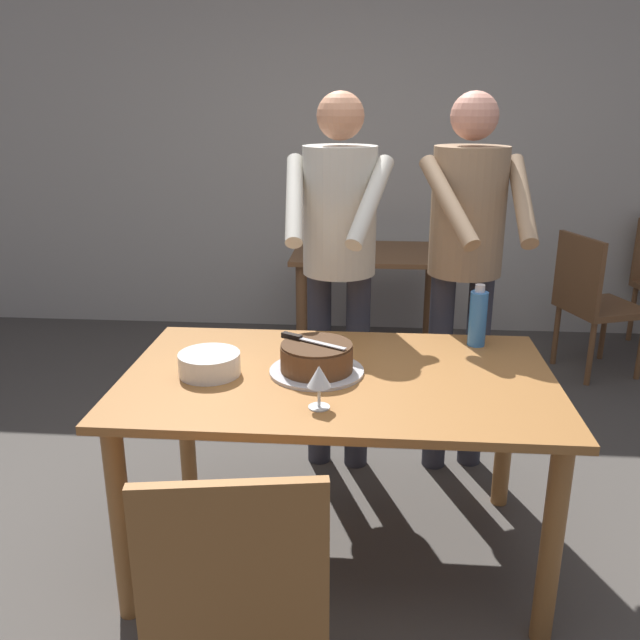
{
  "coord_description": "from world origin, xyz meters",
  "views": [
    {
      "loc": [
        0.11,
        -2.2,
        1.68
      ],
      "look_at": [
        -0.08,
        0.16,
        0.9
      ],
      "focal_mm": 37.39,
      "sensor_mm": 36.0,
      "label": 1
    }
  ],
  "objects_px": {
    "main_dining_table": "(338,402)",
    "background_chair_0": "(593,300)",
    "cake_on_platter": "(317,359)",
    "background_table": "(369,275)",
    "chair_near_side": "(238,596)",
    "cake_knife": "(300,338)",
    "person_standing_beside": "(466,246)",
    "water_bottle": "(478,318)",
    "plate_stack": "(209,364)",
    "person_cutting_cake": "(339,246)",
    "wine_glass_near": "(319,378)"
  },
  "relations": [
    {
      "from": "cake_knife",
      "to": "person_cutting_cake",
      "type": "bearing_deg",
      "value": 80.63
    },
    {
      "from": "wine_glass_near",
      "to": "person_standing_beside",
      "type": "relative_size",
      "value": 0.08
    },
    {
      "from": "main_dining_table",
      "to": "wine_glass_near",
      "type": "relative_size",
      "value": 10.64
    },
    {
      "from": "wine_glass_near",
      "to": "person_cutting_cake",
      "type": "height_order",
      "value": "person_cutting_cake"
    },
    {
      "from": "person_cutting_cake",
      "to": "background_chair_0",
      "type": "height_order",
      "value": "person_cutting_cake"
    },
    {
      "from": "cake_on_platter",
      "to": "chair_near_side",
      "type": "distance_m",
      "value": 0.91
    },
    {
      "from": "cake_on_platter",
      "to": "background_table",
      "type": "relative_size",
      "value": 0.34
    },
    {
      "from": "wine_glass_near",
      "to": "background_chair_0",
      "type": "relative_size",
      "value": 0.16
    },
    {
      "from": "wine_glass_near",
      "to": "background_chair_0",
      "type": "height_order",
      "value": "background_chair_0"
    },
    {
      "from": "water_bottle",
      "to": "person_standing_beside",
      "type": "distance_m",
      "value": 0.42
    },
    {
      "from": "main_dining_table",
      "to": "cake_knife",
      "type": "bearing_deg",
      "value": 162.24
    },
    {
      "from": "person_cutting_cake",
      "to": "background_chair_0",
      "type": "distance_m",
      "value": 2.07
    },
    {
      "from": "background_chair_0",
      "to": "person_standing_beside",
      "type": "bearing_deg",
      "value": -128.48
    },
    {
      "from": "plate_stack",
      "to": "background_table",
      "type": "height_order",
      "value": "plate_stack"
    },
    {
      "from": "cake_knife",
      "to": "wine_glass_near",
      "type": "relative_size",
      "value": 1.7
    },
    {
      "from": "plate_stack",
      "to": "background_chair_0",
      "type": "distance_m",
      "value": 2.79
    },
    {
      "from": "person_standing_beside",
      "to": "background_table",
      "type": "distance_m",
      "value": 1.54
    },
    {
      "from": "water_bottle",
      "to": "person_standing_beside",
      "type": "height_order",
      "value": "person_standing_beside"
    },
    {
      "from": "cake_knife",
      "to": "person_cutting_cake",
      "type": "distance_m",
      "value": 0.67
    },
    {
      "from": "cake_knife",
      "to": "chair_near_side",
      "type": "relative_size",
      "value": 0.27
    },
    {
      "from": "main_dining_table",
      "to": "water_bottle",
      "type": "xyz_separation_m",
      "value": [
        0.53,
        0.35,
        0.22
      ]
    },
    {
      "from": "chair_near_side",
      "to": "background_chair_0",
      "type": "xyz_separation_m",
      "value": [
        1.7,
        2.78,
        0.0
      ]
    },
    {
      "from": "cake_on_platter",
      "to": "background_table",
      "type": "height_order",
      "value": "cake_on_platter"
    },
    {
      "from": "plate_stack",
      "to": "background_table",
      "type": "distance_m",
      "value": 2.22
    },
    {
      "from": "background_table",
      "to": "background_chair_0",
      "type": "bearing_deg",
      "value": -6.57
    },
    {
      "from": "person_cutting_cake",
      "to": "background_chair_0",
      "type": "xyz_separation_m",
      "value": [
        1.53,
        1.26,
        -0.58
      ]
    },
    {
      "from": "cake_knife",
      "to": "background_chair_0",
      "type": "xyz_separation_m",
      "value": [
        1.64,
        1.89,
        -0.37
      ]
    },
    {
      "from": "background_table",
      "to": "background_chair_0",
      "type": "height_order",
      "value": "background_chair_0"
    },
    {
      "from": "person_cutting_cake",
      "to": "chair_near_side",
      "type": "height_order",
      "value": "person_cutting_cake"
    },
    {
      "from": "person_cutting_cake",
      "to": "background_table",
      "type": "bearing_deg",
      "value": 84.75
    },
    {
      "from": "plate_stack",
      "to": "person_standing_beside",
      "type": "bearing_deg",
      "value": 37.2
    },
    {
      "from": "water_bottle",
      "to": "person_standing_beside",
      "type": "bearing_deg",
      "value": 92.16
    },
    {
      "from": "cake_on_platter",
      "to": "wine_glass_near",
      "type": "height_order",
      "value": "wine_glass_near"
    },
    {
      "from": "water_bottle",
      "to": "plate_stack",
      "type": "bearing_deg",
      "value": -158.97
    },
    {
      "from": "cake_on_platter",
      "to": "background_table",
      "type": "distance_m",
      "value": 2.11
    },
    {
      "from": "plate_stack",
      "to": "background_chair_0",
      "type": "bearing_deg",
      "value": 45.25
    },
    {
      "from": "water_bottle",
      "to": "person_standing_beside",
      "type": "relative_size",
      "value": 0.15
    },
    {
      "from": "person_cutting_cake",
      "to": "person_standing_beside",
      "type": "relative_size",
      "value": 1.0
    },
    {
      "from": "main_dining_table",
      "to": "background_table",
      "type": "relative_size",
      "value": 1.53
    },
    {
      "from": "water_bottle",
      "to": "wine_glass_near",
      "type": "bearing_deg",
      "value": -133.01
    },
    {
      "from": "wine_glass_near",
      "to": "water_bottle",
      "type": "relative_size",
      "value": 0.58
    },
    {
      "from": "water_bottle",
      "to": "background_table",
      "type": "xyz_separation_m",
      "value": [
        -0.44,
        1.75,
        -0.29
      ]
    },
    {
      "from": "main_dining_table",
      "to": "background_chair_0",
      "type": "bearing_deg",
      "value": 52.31
    },
    {
      "from": "person_cutting_cake",
      "to": "chair_near_side",
      "type": "distance_m",
      "value": 1.63
    },
    {
      "from": "cake_knife",
      "to": "water_bottle",
      "type": "xyz_separation_m",
      "value": [
        0.67,
        0.3,
        -0.0
      ]
    },
    {
      "from": "person_standing_beside",
      "to": "background_chair_0",
      "type": "height_order",
      "value": "person_standing_beside"
    },
    {
      "from": "cake_on_platter",
      "to": "cake_knife",
      "type": "distance_m",
      "value": 0.1
    },
    {
      "from": "cake_knife",
      "to": "background_table",
      "type": "relative_size",
      "value": 0.25
    },
    {
      "from": "cake_on_platter",
      "to": "cake_knife",
      "type": "relative_size",
      "value": 1.39
    },
    {
      "from": "person_standing_beside",
      "to": "background_table",
      "type": "xyz_separation_m",
      "value": [
        -0.42,
        1.39,
        -0.5
      ]
    }
  ]
}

